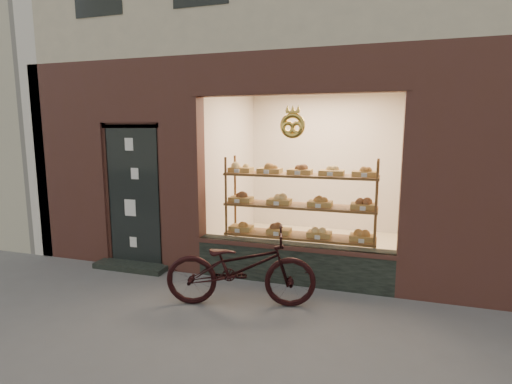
% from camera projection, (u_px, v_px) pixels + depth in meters
% --- Properties ---
extents(ground, '(90.00, 90.00, 0.00)m').
position_uv_depth(ground, '(194.00, 359.00, 3.69)').
color(ground, '#565656').
extents(display_shelf, '(2.20, 0.45, 1.70)m').
position_uv_depth(display_shelf, '(299.00, 214.00, 5.82)').
color(display_shelf, '#583C16').
rests_on(display_shelf, ground).
extents(bicycle, '(1.90, 1.06, 0.94)m').
position_uv_depth(bicycle, '(241.00, 267.00, 4.77)').
color(bicycle, black).
rests_on(bicycle, ground).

